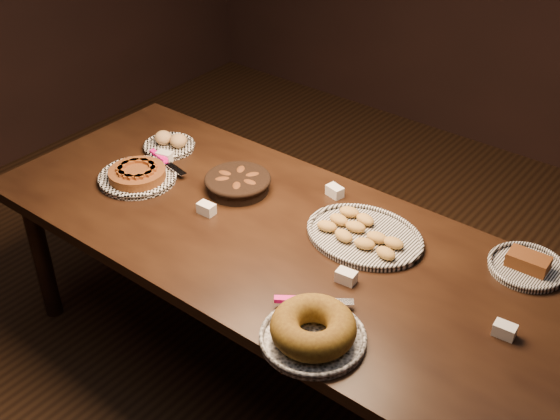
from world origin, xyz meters
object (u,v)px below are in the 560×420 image
Objects in this scene: buffet_table at (276,248)px; bundt_cake_plate at (313,330)px; madeleine_platter at (363,234)px; apple_tart_plate at (138,175)px.

bundt_cake_plate is at bearing -39.95° from buffet_table.
madeleine_platter is at bearing 130.17° from bundt_cake_plate.
buffet_table is 0.35m from madeleine_platter.
bundt_cake_plate is (1.15, -0.31, 0.02)m from apple_tart_plate.
bundt_cake_plate is at bearing 0.96° from apple_tart_plate.
bundt_cake_plate is (0.45, -0.38, 0.12)m from buffet_table.
madeleine_platter is 0.58m from bundt_cake_plate.
bundt_cake_plate reaches higher than buffet_table.
buffet_table is 0.60m from bundt_cake_plate.
buffet_table is at bearing 163.16° from bundt_cake_plate.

